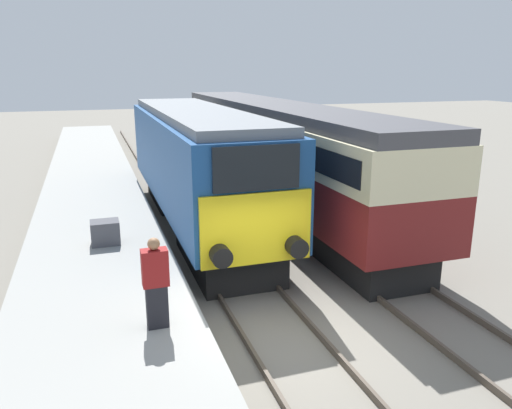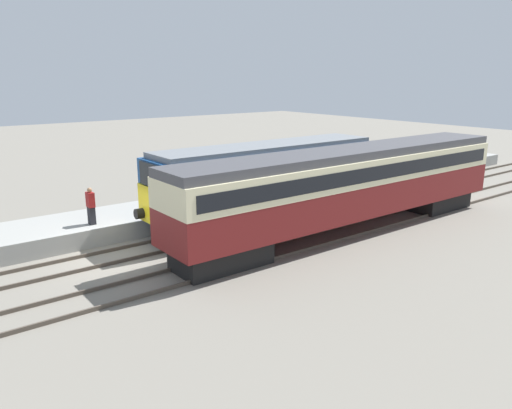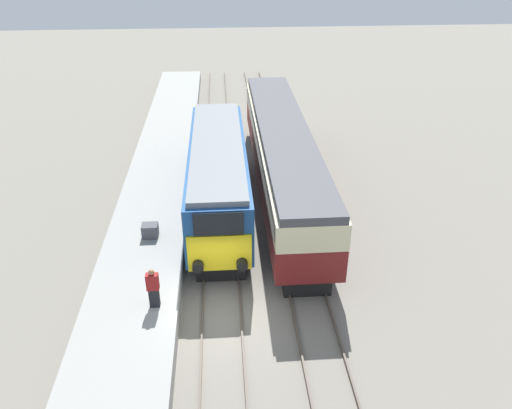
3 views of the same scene
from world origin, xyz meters
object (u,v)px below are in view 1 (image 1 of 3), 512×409
object	(u,v)px
passenger_carriage	(273,143)
luggage_crate	(105,232)
locomotive	(197,164)
person_on_platform	(156,284)

from	to	relation	value
passenger_carriage	luggage_crate	xyz separation A→B (m)	(-6.45, -5.16, -1.25)
locomotive	person_on_platform	bearing A→B (deg)	-107.01
passenger_carriage	luggage_crate	bearing A→B (deg)	-141.33
locomotive	person_on_platform	size ratio (longest dim) A/B	7.77
person_on_platform	luggage_crate	bearing A→B (deg)	98.26
locomotive	passenger_carriage	bearing A→B (deg)	31.20
passenger_carriage	person_on_platform	size ratio (longest dim) A/B	11.44
passenger_carriage	person_on_platform	distance (m)	11.41
passenger_carriage	person_on_platform	bearing A→B (deg)	-120.46
locomotive	person_on_platform	world-z (taller)	locomotive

